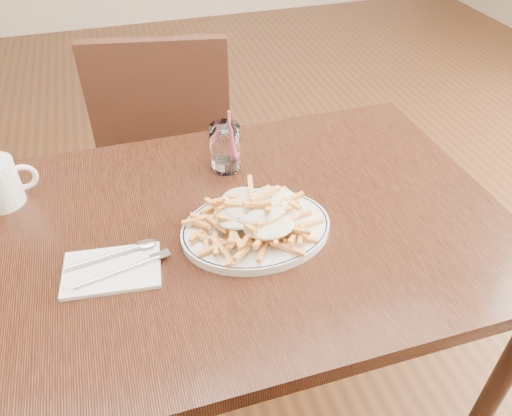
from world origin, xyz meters
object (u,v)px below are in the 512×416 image
object	(u,v)px
fries_plate	(256,229)
water_glass	(225,150)
chair_far	(168,141)
table	(238,248)
loaded_fries	(256,211)

from	to	relation	value
fries_plate	water_glass	size ratio (longest dim) A/B	2.19
fries_plate	water_glass	xyz separation A→B (m)	(-0.00, 0.26, 0.04)
chair_far	fries_plate	distance (m)	0.81
table	chair_far	size ratio (longest dim) A/B	1.27
loaded_fries	water_glass	world-z (taller)	water_glass
chair_far	loaded_fries	xyz separation A→B (m)	(0.09, -0.77, 0.28)
fries_plate	loaded_fries	distance (m)	0.05
chair_far	fries_plate	bearing A→B (deg)	-83.36
loaded_fries	water_glass	bearing A→B (deg)	90.15
table	fries_plate	world-z (taller)	fries_plate
table	fries_plate	distance (m)	0.10
chair_far	water_glass	bearing A→B (deg)	-80.20
table	loaded_fries	world-z (taller)	loaded_fries
loaded_fries	water_glass	xyz separation A→B (m)	(-0.00, 0.26, -0.01)
water_glass	chair_far	bearing A→B (deg)	99.80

